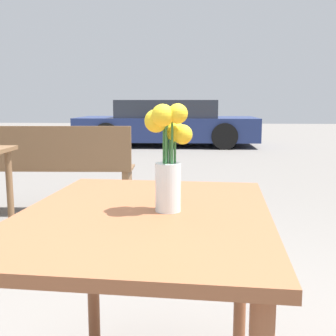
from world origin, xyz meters
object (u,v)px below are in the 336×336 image
table_front (145,245)px  parked_car (167,124)px  bench_near (52,167)px  flower_vase (168,154)px

table_front → parked_car: parked_car is taller
bench_near → flower_vase: bearing=-64.1°
bench_near → table_front: bearing=-65.4°
flower_vase → bench_near: size_ratio=0.21×
flower_vase → parked_car: bearing=94.0°
table_front → bench_near: bearing=114.6°
table_front → parked_car: size_ratio=0.24×
table_front → parked_car: 9.19m
parked_car → flower_vase: bearing=-86.0°
flower_vase → bench_near: flower_vase is taller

